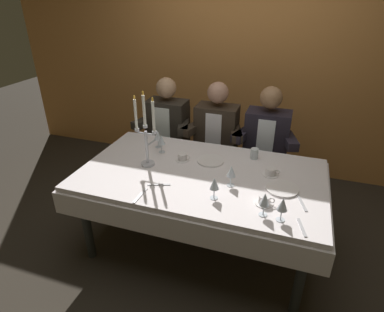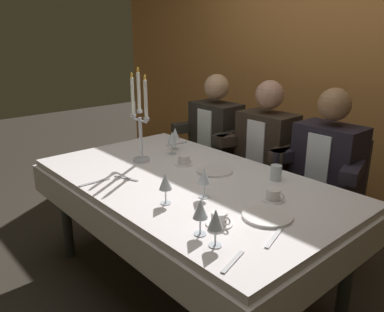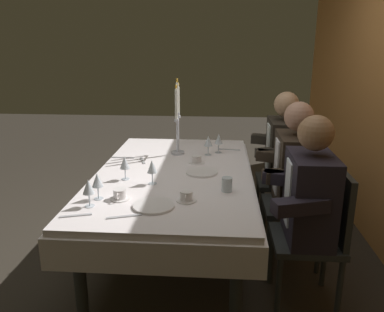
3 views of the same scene
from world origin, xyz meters
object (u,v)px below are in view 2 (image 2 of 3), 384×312
object	(u,v)px
wine_glass_3	(216,221)
seated_diner_0	(216,133)
coffee_cup_0	(184,160)
seated_diner_1	(267,147)
dinner_plate_1	(267,216)
candelabra	(140,124)
wine_glass_5	(165,183)
wine_glass_2	(172,138)
wine_glass_0	(204,177)
water_tumbler_0	(276,173)
coffee_cup_1	(219,219)
coffee_cup_2	(273,195)
dinner_plate_0	(214,171)
dining_table	(188,197)
seated_diner_2	(328,164)
wine_glass_1	(200,210)
wine_glass_4	(175,134)

from	to	relation	value
wine_glass_3	seated_diner_0	size ratio (longest dim) A/B	0.13
coffee_cup_0	seated_diner_1	bearing A→B (deg)	81.99
seated_diner_1	dinner_plate_1	bearing A→B (deg)	-51.64
candelabra	wine_glass_5	size ratio (longest dim) A/B	3.79
candelabra	seated_diner_0	distance (m)	0.97
wine_glass_2	seated_diner_0	size ratio (longest dim) A/B	0.13
wine_glass_0	seated_diner_1	bearing A→B (deg)	110.32
water_tumbler_0	coffee_cup_1	bearing A→B (deg)	-75.15
seated_diner_0	coffee_cup_2	bearing A→B (deg)	-32.45
wine_glass_0	wine_glass_5	world-z (taller)	same
coffee_cup_2	dinner_plate_0	bearing A→B (deg)	172.45
dining_table	seated_diner_2	distance (m)	0.98
seated_diner_0	coffee_cup_1	bearing A→B (deg)	-44.19
wine_glass_1	wine_glass_3	world-z (taller)	same
seated_diner_2	candelabra	bearing A→B (deg)	-133.36
coffee_cup_0	seated_diner_0	xyz separation A→B (m)	(-0.44, 0.74, -0.03)
wine_glass_1	wine_glass_3	bearing A→B (deg)	-8.98
dining_table	wine_glass_5	size ratio (longest dim) A/B	11.83
dinner_plate_1	wine_glass_0	size ratio (longest dim) A/B	1.46
wine_glass_1	candelabra	bearing A→B (deg)	159.55
seated_diner_1	wine_glass_3	bearing A→B (deg)	-59.73
water_tumbler_0	seated_diner_2	size ratio (longest dim) A/B	0.07
wine_glass_1	coffee_cup_0	bearing A→B (deg)	144.16
coffee_cup_0	coffee_cup_1	bearing A→B (deg)	-29.26
candelabra	dining_table	bearing A→B (deg)	2.62
wine_glass_5	coffee_cup_1	bearing A→B (deg)	7.92
wine_glass_2	coffee_cup_1	world-z (taller)	wine_glass_2
dining_table	water_tumbler_0	bearing A→B (deg)	46.41
wine_glass_5	wine_glass_3	bearing A→B (deg)	-11.98
dinner_plate_1	wine_glass_3	distance (m)	0.38
coffee_cup_0	wine_glass_1	bearing A→B (deg)	-35.84
dinner_plate_0	seated_diner_2	bearing A→B (deg)	60.82
water_tumbler_0	dining_table	bearing A→B (deg)	-133.59
wine_glass_3	coffee_cup_1	size ratio (longest dim) A/B	1.24
dining_table	candelabra	bearing A→B (deg)	-177.38
coffee_cup_1	wine_glass_4	bearing A→B (deg)	150.78
wine_glass_0	seated_diner_2	bearing A→B (deg)	81.94
dinner_plate_0	coffee_cup_2	world-z (taller)	coffee_cup_2
seated_diner_2	coffee_cup_1	bearing A→B (deg)	-83.82
wine_glass_3	seated_diner_1	world-z (taller)	seated_diner_1
wine_glass_0	water_tumbler_0	size ratio (longest dim) A/B	1.80
wine_glass_4	seated_diner_2	size ratio (longest dim) A/B	0.13
wine_glass_3	seated_diner_0	distance (m)	1.84
wine_glass_0	wine_glass_2	bearing A→B (deg)	153.77
seated_diner_0	seated_diner_2	world-z (taller)	same
wine_glass_2	coffee_cup_2	xyz separation A→B (m)	(0.96, -0.10, -0.09)
dinner_plate_1	seated_diner_2	size ratio (longest dim) A/B	0.19
dining_table	wine_glass_2	bearing A→B (deg)	151.99
seated_diner_1	coffee_cup_1	bearing A→B (deg)	-61.07
wine_glass_3	wine_glass_2	bearing A→B (deg)	149.46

